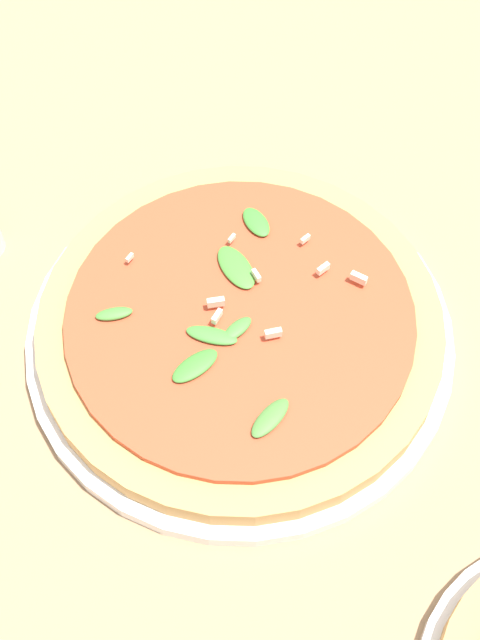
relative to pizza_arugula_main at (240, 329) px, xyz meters
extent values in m
plane|color=#9E7A56|center=(0.04, -0.03, -0.02)|extent=(6.00, 6.00, 0.00)
cylinder|color=white|center=(0.00, 0.00, -0.01)|extent=(0.32, 0.32, 0.01)
cylinder|color=tan|center=(0.00, 0.00, 0.00)|extent=(0.30, 0.30, 0.02)
cylinder|color=#C64728|center=(0.00, 0.00, 0.02)|extent=(0.26, 0.26, 0.01)
ellipsoid|color=#477A34|center=(0.01, -0.09, 0.02)|extent=(0.04, 0.04, 0.01)
ellipsoid|color=#457F36|center=(0.00, -0.01, 0.02)|extent=(0.03, 0.03, 0.01)
ellipsoid|color=#3E7F30|center=(-0.03, -0.04, 0.02)|extent=(0.04, 0.04, 0.01)
ellipsoid|color=#468435|center=(-0.09, 0.01, 0.02)|extent=(0.03, 0.01, 0.01)
ellipsoid|color=#438A35|center=(-0.02, -0.02, 0.02)|extent=(0.04, 0.03, 0.01)
ellipsoid|color=#448B32|center=(0.00, 0.04, 0.02)|extent=(0.04, 0.05, 0.01)
ellipsoid|color=#3E8731|center=(0.02, 0.08, 0.02)|extent=(0.03, 0.04, 0.01)
cube|color=#EFE5C6|center=(0.09, 0.02, 0.03)|extent=(0.01, 0.01, 0.01)
cube|color=#EFE5C6|center=(-0.02, 0.00, 0.03)|extent=(0.01, 0.01, 0.01)
cube|color=#EFE5C6|center=(0.01, 0.03, 0.03)|extent=(0.01, 0.01, 0.01)
cube|color=#EFE5C6|center=(0.02, -0.02, 0.03)|extent=(0.01, 0.01, 0.01)
cube|color=#EFE5C6|center=(-0.02, 0.01, 0.03)|extent=(0.01, 0.01, 0.01)
cube|color=#EFE5C6|center=(0.00, 0.07, 0.03)|extent=(0.01, 0.01, 0.00)
cube|color=#EFE5C6|center=(0.06, 0.03, 0.03)|extent=(0.01, 0.01, 0.01)
cube|color=#EFE5C6|center=(-0.08, 0.05, 0.03)|extent=(0.01, 0.01, 0.00)
cube|color=#EFE5C6|center=(0.05, 0.06, 0.03)|extent=(0.01, 0.01, 0.00)
camera|label=1|loc=(-0.02, -0.35, 0.57)|focal=50.00mm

